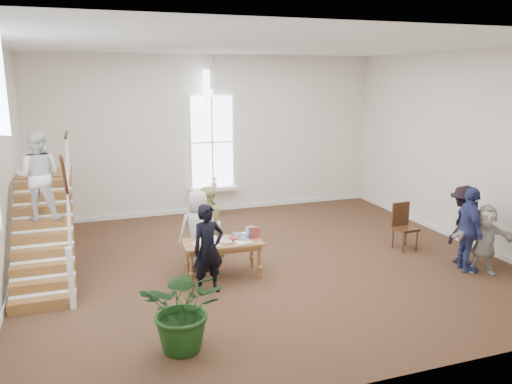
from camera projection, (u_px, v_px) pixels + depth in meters
name	position (u px, v px, depth m)	size (l,w,h in m)	color
ground	(265.00, 263.00, 10.71)	(10.00, 10.00, 0.00)	#42281A
room_shell	(214.00, 198.00, 14.67)	(10.49, 10.00, 10.00)	silver
staircase	(41.00, 197.00, 9.66)	(1.10, 4.10, 2.92)	brown
library_table	(224.00, 245.00, 9.87)	(1.59, 0.86, 0.79)	brown
police_officer	(208.00, 249.00, 9.08)	(0.61, 0.40, 1.67)	black
elderly_woman	(199.00, 229.00, 10.27)	(0.81, 0.53, 1.66)	beige
person_yellow	(207.00, 222.00, 10.83)	(0.79, 0.61, 1.62)	#CFCD81
woman_cluster_a	(469.00, 230.00, 10.08)	(1.03, 0.43, 1.76)	navy
woman_cluster_b	(463.00, 224.00, 10.58)	(1.08, 0.62, 1.68)	black
woman_cluster_c	(485.00, 239.00, 10.01)	(1.32, 0.42, 1.43)	#B5ADA3
floor_plant	(185.00, 308.00, 7.18)	(1.18, 1.03, 1.32)	#153912
side_chair	(403.00, 223.00, 11.49)	(0.49, 0.49, 1.07)	#32170D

